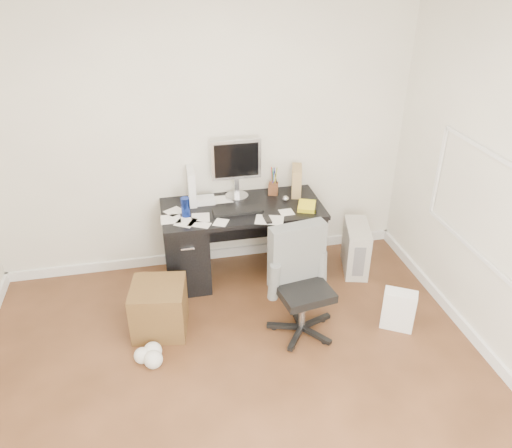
{
  "coord_description": "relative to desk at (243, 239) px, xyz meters",
  "views": [
    {
      "loc": [
        -0.43,
        -2.42,
        2.9
      ],
      "look_at": [
        0.34,
        1.2,
        0.81
      ],
      "focal_mm": 35.0,
      "sensor_mm": 36.0,
      "label": 1
    }
  ],
  "objects": [
    {
      "name": "ground",
      "position": [
        -0.3,
        -1.65,
        -0.4
      ],
      "size": [
        4.0,
        4.0,
        0.0
      ],
      "primitive_type": "plane",
      "color": "#402614",
      "rests_on": "ground"
    },
    {
      "name": "room_shell",
      "position": [
        -0.27,
        -1.62,
        1.26
      ],
      "size": [
        4.02,
        4.02,
        2.71
      ],
      "color": "beige",
      "rests_on": "ground"
    },
    {
      "name": "desk",
      "position": [
        0.0,
        0.0,
        0.0
      ],
      "size": [
        1.5,
        0.7,
        0.75
      ],
      "color": "black",
      "rests_on": "ground"
    },
    {
      "name": "loose_papers",
      "position": [
        -0.2,
        -0.05,
        0.35
      ],
      "size": [
        1.1,
        0.6,
        0.0
      ],
      "primitive_type": null,
      "color": "silver",
      "rests_on": "desk"
    },
    {
      "name": "lcd_monitor",
      "position": [
        -0.01,
        0.21,
        0.65
      ],
      "size": [
        0.47,
        0.27,
        0.59
      ],
      "primitive_type": null,
      "rotation": [
        0.0,
        0.0,
        -0.01
      ],
      "color": "silver",
      "rests_on": "desk"
    },
    {
      "name": "keyboard",
      "position": [
        -0.06,
        -0.09,
        0.36
      ],
      "size": [
        0.46,
        0.16,
        0.03
      ],
      "primitive_type": "cube",
      "rotation": [
        0.0,
        0.0,
        0.01
      ],
      "color": "black",
      "rests_on": "desk"
    },
    {
      "name": "computer_mouse",
      "position": [
        0.42,
        0.01,
        0.38
      ],
      "size": [
        0.08,
        0.08,
        0.06
      ],
      "primitive_type": "sphere",
      "rotation": [
        0.0,
        0.0,
        -0.31
      ],
      "color": "silver",
      "rests_on": "desk"
    },
    {
      "name": "travel_mug",
      "position": [
        -0.53,
        -0.07,
        0.44
      ],
      "size": [
        0.1,
        0.1,
        0.18
      ],
      "primitive_type": "cylinder",
      "rotation": [
        0.0,
        0.0,
        -0.25
      ],
      "color": "navy",
      "rests_on": "desk"
    },
    {
      "name": "white_binder",
      "position": [
        -0.44,
        0.2,
        0.51
      ],
      "size": [
        0.14,
        0.29,
        0.33
      ],
      "primitive_type": "cube",
      "rotation": [
        0.0,
        0.0,
        -0.02
      ],
      "color": "white",
      "rests_on": "desk"
    },
    {
      "name": "magazine_file",
      "position": [
        0.57,
        0.16,
        0.49
      ],
      "size": [
        0.18,
        0.27,
        0.28
      ],
      "primitive_type": "cube",
      "rotation": [
        0.0,
        0.0,
        -0.27
      ],
      "color": "#A88651",
      "rests_on": "desk"
    },
    {
      "name": "pen_cup",
      "position": [
        0.35,
        0.21,
        0.49
      ],
      "size": [
        0.14,
        0.14,
        0.27
      ],
      "primitive_type": null,
      "rotation": [
        0.0,
        0.0,
        -0.33
      ],
      "color": "#592C19",
      "rests_on": "desk"
    },
    {
      "name": "yellow_book",
      "position": [
        0.59,
        -0.15,
        0.37
      ],
      "size": [
        0.24,
        0.26,
        0.04
      ],
      "primitive_type": "cube",
      "rotation": [
        0.0,
        0.0,
        -0.38
      ],
      "color": "yellow",
      "rests_on": "desk"
    },
    {
      "name": "paper_remote",
      "position": [
        0.19,
        -0.3,
        0.36
      ],
      "size": [
        0.3,
        0.27,
        0.02
      ],
      "primitive_type": null,
      "rotation": [
        0.0,
        0.0,
        -0.32
      ],
      "color": "silver",
      "rests_on": "desk"
    },
    {
      "name": "office_chair",
      "position": [
        0.33,
        -0.95,
        0.08
      ],
      "size": [
        0.62,
        0.62,
        0.96
      ],
      "primitive_type": null,
      "rotation": [
        0.0,
        0.0,
        0.16
      ],
      "color": "#595C59",
      "rests_on": "ground"
    },
    {
      "name": "pc_tower",
      "position": [
        1.12,
        -0.15,
        -0.15
      ],
      "size": [
        0.34,
        0.53,
        0.49
      ],
      "primitive_type": "cube",
      "rotation": [
        0.0,
        0.0,
        -0.26
      ],
      "color": "#ACA69B",
      "rests_on": "ground"
    },
    {
      "name": "shopping_bag",
      "position": [
        1.14,
        -1.07,
        -0.22
      ],
      "size": [
        0.33,
        0.3,
        0.37
      ],
      "primitive_type": "cube",
      "rotation": [
        0.0,
        0.0,
        -0.53
      ],
      "color": "white",
      "rests_on": "ground"
    },
    {
      "name": "wicker_basket",
      "position": [
        -0.84,
        -0.67,
        -0.18
      ],
      "size": [
        0.5,
        0.5,
        0.44
      ],
      "primitive_type": "cube",
      "rotation": [
        0.0,
        0.0,
        -0.16
      ],
      "color": "#472E15",
      "rests_on": "ground"
    },
    {
      "name": "desk_printer",
      "position": [
        0.56,
        0.16,
        -0.3
      ],
      "size": [
        0.35,
        0.29,
        0.2
      ],
      "primitive_type": "cube",
      "rotation": [
        0.0,
        0.0,
        0.03
      ],
      "color": "slate",
      "rests_on": "ground"
    }
  ]
}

